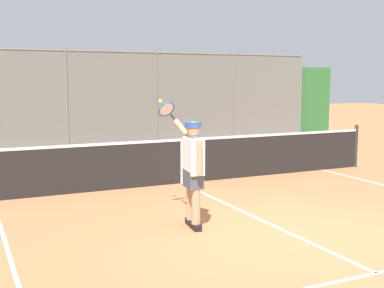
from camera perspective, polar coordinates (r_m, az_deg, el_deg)
ground_plane at (r=7.39m, az=11.72°, el=-10.20°), size 60.00×60.00×0.00m
fence_backdrop at (r=15.94m, az=-9.53°, el=4.04°), size 16.83×1.37×3.06m
tennis_net at (r=10.69m, az=-1.21°, el=-1.88°), size 9.76×0.09×1.07m
tennis_player at (r=7.46m, az=0.05°, el=-2.56°), size 0.37×1.37×1.89m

